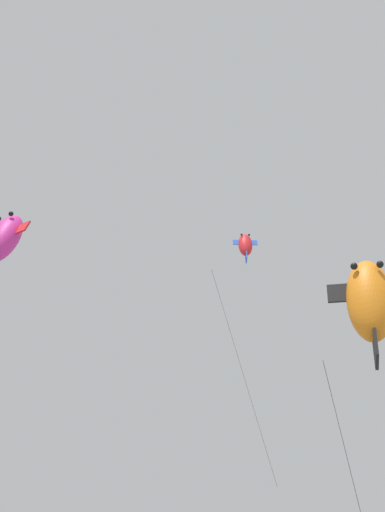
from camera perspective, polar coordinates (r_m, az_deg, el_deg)
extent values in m
ellipsoid|color=#DB2D93|center=(27.62, -12.71, 1.18)|extent=(1.95, 1.90, 2.29)
cube|color=red|center=(27.43, -11.72, 1.82)|extent=(0.69, 0.73, 0.45)
sphere|color=black|center=(27.76, -12.26, 2.83)|extent=(0.27, 0.27, 0.22)
ellipsoid|color=orange|center=(19.22, 11.99, -2.99)|extent=(1.46, 1.58, 2.27)
cube|color=black|center=(19.34, 10.29, -2.48)|extent=(0.76, 0.43, 0.48)
cube|color=black|center=(18.54, 12.37, -6.20)|extent=(0.37, 0.75, 0.78)
sphere|color=black|center=(19.30, 12.65, -0.56)|extent=(0.23, 0.24, 0.19)
sphere|color=black|center=(19.27, 10.95, -0.69)|extent=(0.23, 0.24, 0.19)
ellipsoid|color=red|center=(33.07, 3.62, 0.75)|extent=(0.68, 0.86, 1.21)
cube|color=blue|center=(33.20, 4.10, 0.91)|extent=(0.41, 0.17, 0.25)
cube|color=blue|center=(33.13, 3.11, 0.93)|extent=(0.41, 0.17, 0.25)
cube|color=blue|center=(32.61, 3.69, -0.08)|extent=(0.11, 0.44, 0.44)
sphere|color=black|center=(33.19, 3.88, 1.45)|extent=(0.11, 0.12, 0.11)
sphere|color=black|center=(33.15, 3.36, 1.46)|extent=(0.11, 0.12, 0.11)
cylinder|color=#47474C|center=(31.94, 3.43, -7.91)|extent=(2.32, 0.14, 8.45)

